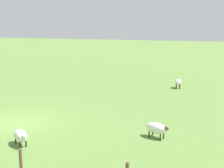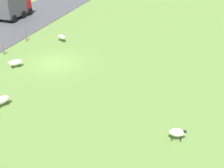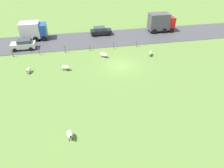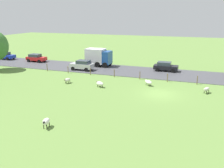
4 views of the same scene
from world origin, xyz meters
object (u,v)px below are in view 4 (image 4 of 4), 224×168
sheep_3 (149,82)px  car_0 (36,58)px  sheep_4 (100,84)px  car_1 (5,55)px  sheep_1 (207,89)px  car_2 (165,66)px  car_6 (82,65)px  truck_0 (98,57)px  sheep_0 (67,80)px  sheep_2 (46,122)px

sheep_3 → car_0: size_ratio=0.32×
sheep_4 → car_1: bearing=65.8°
sheep_1 → car_2: bearing=31.8°
car_1 → sheep_1: bearing=-104.1°
car_6 → sheep_4: bearing=-141.1°
sheep_1 → sheep_3: 7.33m
car_1 → car_6: bearing=-100.6°
sheep_4 → car_1: (12.02, 26.73, 0.35)m
truck_0 → car_1: bearing=90.9°
car_0 → car_2: 25.52m
sheep_0 → sheep_2: bearing=-157.5°
sheep_3 → car_6: bearing=66.7°
sheep_1 → car_6: (6.26, 19.82, 0.42)m
sheep_0 → car_0: bearing=49.7°
sheep_0 → truck_0: truck_0 is taller
sheep_0 → sheep_4: (-0.22, -4.95, 0.02)m
sheep_0 → sheep_3: (2.66, -10.81, 0.00)m
car_2 → car_1: bearing=90.5°
sheep_4 → car_6: car_6 is taller
sheep_4 → car_6: (8.28, 6.68, 0.42)m
sheep_3 → car_6: 13.66m
car_6 → truck_0: bearing=-17.3°
sheep_1 → sheep_2: size_ratio=1.11×
sheep_0 → car_2: size_ratio=0.31×
truck_0 → car_1: (-0.34, 21.32, -0.91)m
sheep_1 → sheep_4: 13.29m
sheep_0 → car_1: size_ratio=0.29×
sheep_2 → sheep_3: (15.39, -5.54, -0.08)m
car_0 → car_1: (0.09, 7.96, -0.01)m
sheep_0 → car_2: (12.11, -11.70, 0.37)m
sheep_0 → sheep_4: size_ratio=0.91×
car_1 → car_6: size_ratio=1.10×
truck_0 → car_0: (-0.43, 13.36, -0.90)m
car_2 → truck_0: bearing=89.8°
car_0 → car_2: bearing=-89.1°
sheep_0 → car_6: bearing=12.1°
sheep_4 → truck_0: size_ratio=0.29×
car_2 → car_6: size_ratio=1.02×
car_1 → car_6: (-3.74, -20.05, 0.08)m
sheep_3 → car_0: 26.24m
truck_0 → car_0: size_ratio=1.17×
truck_0 → sheep_1: bearing=-119.1°
sheep_0 → sheep_4: 4.95m
sheep_2 → sheep_4: (12.51, 0.31, -0.06)m
sheep_1 → sheep_2: (-14.53, 12.82, 0.05)m
sheep_0 → truck_0: 12.22m
sheep_1 → car_0: 33.41m
car_6 → car_0: bearing=73.2°
sheep_1 → sheep_2: sheep_2 is taller
sheep_3 → car_2: (9.44, -0.89, 0.37)m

